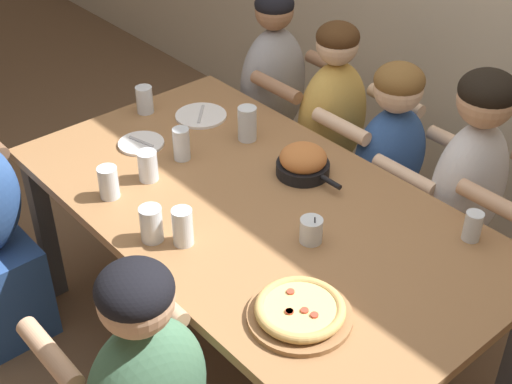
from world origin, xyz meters
TOP-DOWN VIEW (x-y plane):
  - ground_plane at (0.00, 0.00)m, footprint 18.00×18.00m
  - dining_table at (0.00, 0.00)m, footprint 1.86×1.03m
  - pizza_board_main at (0.51, -0.28)m, footprint 0.31×0.31m
  - skillet_bowl at (-0.03, 0.26)m, footprint 0.30×0.20m
  - empty_plate_a at (-0.63, 0.23)m, footprint 0.22×0.22m
  - empty_plate_b at (-0.61, -0.09)m, footprint 0.19×0.19m
  - cocktail_glass_blue at (0.28, 0.00)m, footprint 0.08×0.08m
  - drinking_glass_a at (-0.83, 0.08)m, footprint 0.07×0.07m
  - drinking_glass_b at (0.62, 0.41)m, footprint 0.06×0.06m
  - drinking_glass_c at (-0.38, -0.37)m, footprint 0.07×0.07m
  - drinking_glass_d at (-0.42, -0.02)m, footprint 0.07×0.07m
  - drinking_glass_e at (-0.36, 0.27)m, footprint 0.08×0.08m
  - drinking_glass_f at (-0.07, -0.39)m, footprint 0.08×0.08m
  - drinking_glass_g at (-0.38, -0.20)m, footprint 0.07×0.07m
  - drinking_glass_h at (0.01, -0.33)m, footprint 0.07×0.07m
  - diner_far_midright at (0.40, 0.73)m, footprint 0.51×0.40m
  - diner_far_left at (-0.72, 0.73)m, footprint 0.51×0.40m
  - diner_far_center at (0.02, 0.73)m, footprint 0.51×0.40m
  - diner_far_midleft at (-0.32, 0.73)m, footprint 0.51×0.40m

SIDE VIEW (x-z plane):
  - ground_plane at x=0.00m, z-range 0.00..0.00m
  - diner_far_center at x=0.02m, z-range -0.04..1.04m
  - diner_far_midleft at x=-0.32m, z-range -0.05..1.09m
  - diner_far_left at x=-0.72m, z-range -0.06..1.12m
  - diner_far_midright at x=0.40m, z-range -0.04..1.15m
  - dining_table at x=0.00m, z-range 0.30..1.06m
  - empty_plate_a at x=-0.63m, z-range 0.75..0.77m
  - empty_plate_b at x=-0.61m, z-range 0.76..0.77m
  - pizza_board_main at x=0.51m, z-range 0.76..0.81m
  - cocktail_glass_blue at x=0.28m, z-range 0.74..0.85m
  - drinking_glass_b at x=0.62m, z-range 0.75..0.86m
  - drinking_glass_a at x=-0.83m, z-range 0.75..0.87m
  - drinking_glass_g at x=-0.38m, z-range 0.75..0.87m
  - skillet_bowl at x=-0.03m, z-range 0.75..0.87m
  - drinking_glass_c at x=-0.38m, z-range 0.75..0.87m
  - drinking_glass_f at x=-0.07m, z-range 0.75..0.88m
  - drinking_glass_d at x=-0.42m, z-range 0.75..0.88m
  - drinking_glass_e at x=-0.36m, z-range 0.75..0.89m
  - drinking_glass_h at x=0.01m, z-range 0.76..0.89m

